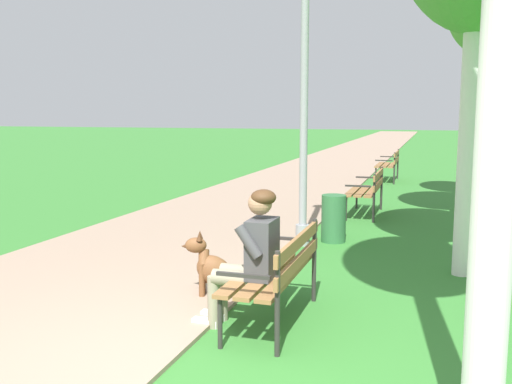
% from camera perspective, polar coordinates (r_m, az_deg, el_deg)
% --- Properties ---
extents(ground_plane, '(120.00, 120.00, 0.00)m').
position_cam_1_polar(ground_plane, '(4.28, -6.86, -18.44)').
color(ground_plane, '#33752D').
extents(paved_path, '(3.55, 60.00, 0.04)m').
position_cam_1_polar(paved_path, '(27.77, 10.25, 4.03)').
color(paved_path, gray).
rests_on(paved_path, ground).
extents(park_bench_near, '(0.55, 1.50, 0.85)m').
position_cam_1_polar(park_bench_near, '(5.13, 2.29, -7.69)').
color(park_bench_near, olive).
rests_on(park_bench_near, ground).
extents(park_bench_mid, '(0.55, 1.50, 0.85)m').
position_cam_1_polar(park_bench_mid, '(10.68, 11.24, 0.40)').
color(park_bench_mid, olive).
rests_on(park_bench_mid, ground).
extents(park_bench_far, '(0.55, 1.50, 0.85)m').
position_cam_1_polar(park_bench_far, '(16.13, 13.32, 2.88)').
color(park_bench_far, olive).
rests_on(park_bench_far, ground).
extents(person_seated_on_near_bench, '(0.74, 0.49, 1.25)m').
position_cam_1_polar(person_seated_on_near_bench, '(4.98, -0.57, -6.18)').
color(person_seated_on_near_bench, gray).
rests_on(person_seated_on_near_bench, ground).
extents(dog_brown, '(0.81, 0.42, 0.71)m').
position_cam_1_polar(dog_brown, '(5.88, -3.73, -8.21)').
color(dog_brown, brown).
rests_on(dog_brown, ground).
extents(lamp_post_near, '(0.24, 0.24, 4.40)m').
position_cam_1_polar(lamp_post_near, '(8.02, 4.89, 10.66)').
color(lamp_post_near, gray).
rests_on(lamp_post_near, ground).
extents(litter_bin, '(0.36, 0.36, 0.70)m').
position_cam_1_polar(litter_bin, '(8.42, 7.83, -2.66)').
color(litter_bin, '#2D6638').
rests_on(litter_bin, ground).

